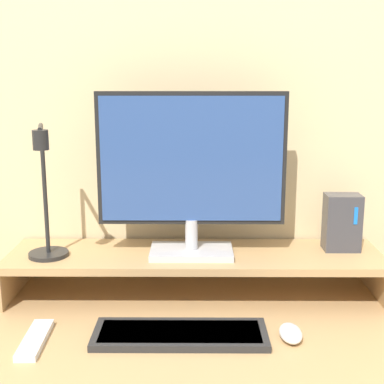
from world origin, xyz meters
The scene contains 8 objects.
wall_back centered at (0.00, 0.66, 1.25)m, with size 6.00×0.05×2.50m.
monitor_shelf centered at (0.00, 0.49, 0.86)m, with size 1.10×0.27×0.13m.
monitor centered at (-0.01, 0.48, 1.13)m, with size 0.53×0.14×0.47m.
desk_lamp centered at (-0.41, 0.42, 1.03)m, with size 0.11×0.21×0.38m.
router_dock centered at (0.44, 0.53, 0.96)m, with size 0.10×0.07×0.17m.
keyboard centered at (-0.04, 0.22, 0.76)m, with size 0.43×0.15×0.02m.
mouse centered at (0.24, 0.22, 0.76)m, with size 0.06×0.10×0.03m.
remote_control centered at (-0.39, 0.19, 0.76)m, with size 0.06×0.19×0.02m.
Camera 1 is at (0.00, -1.00, 1.39)m, focal length 50.00 mm.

